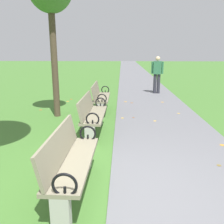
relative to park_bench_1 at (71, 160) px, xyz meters
name	(u,v)px	position (x,y,z in m)	size (l,w,h in m)	color
ground_plane	(109,195)	(0.50, -0.02, -0.49)	(80.00, 80.00, 0.00)	#42722D
paved_walkway	(134,73)	(1.73, 17.98, -0.48)	(2.45, 44.00, 0.02)	slate
park_bench_1	(71,160)	(0.00, 0.00, 0.00)	(0.49, 1.61, 0.90)	gray
park_bench_2	(92,114)	(0.00, 2.35, 0.00)	(0.49, 1.61, 0.90)	gray
park_bench_3	(100,97)	(0.00, 4.39, 0.00)	(0.49, 1.60, 0.90)	gray
pedestrian_walking	(157,73)	(2.22, 7.80, 0.44)	(0.52, 0.27, 1.62)	#2D2D38
scattered_leaves	(113,115)	(0.43, 4.04, -0.47)	(4.82, 7.95, 0.02)	#BC842D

